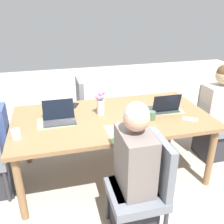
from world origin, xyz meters
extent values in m
plane|color=#B2A899|center=(0.00, 0.00, 0.00)|extent=(10.00, 10.00, 0.00)
cube|color=olive|center=(0.00, 0.00, 0.71)|extent=(2.06, 1.08, 0.04)
cylinder|color=olive|center=(-0.95, -0.46, 0.34)|extent=(0.07, 0.07, 0.69)
cylinder|color=olive|center=(0.95, -0.46, 0.34)|extent=(0.07, 0.07, 0.69)
cylinder|color=olive|center=(-0.95, 0.46, 0.34)|extent=(0.07, 0.07, 0.69)
cylinder|color=olive|center=(0.95, 0.46, 0.34)|extent=(0.07, 0.07, 0.69)
cube|color=slate|center=(-1.39, -0.03, 0.41)|extent=(0.44, 0.44, 0.08)
cube|color=slate|center=(-1.39, -0.22, 0.68)|extent=(0.42, 0.06, 0.45)
cylinder|color=#333338|center=(-1.20, 0.16, 0.18)|extent=(0.04, 0.04, 0.37)
cylinder|color=#333338|center=(-1.58, -0.22, 0.18)|extent=(0.04, 0.04, 0.37)
cylinder|color=#333338|center=(-1.20, -0.22, 0.18)|extent=(0.04, 0.04, 0.37)
cube|color=#2D2D33|center=(-1.33, -0.03, 0.23)|extent=(0.34, 0.36, 0.45)
cube|color=#B7B2A8|center=(-1.33, -0.03, 0.70)|extent=(0.40, 0.24, 0.50)
cylinder|color=#333338|center=(1.11, -0.19, 0.18)|extent=(0.04, 0.04, 0.37)
cylinder|color=#333338|center=(1.11, 0.19, 0.18)|extent=(0.04, 0.04, 0.37)
cube|color=slate|center=(0.02, 0.84, 0.41)|extent=(0.44, 0.44, 0.08)
cube|color=slate|center=(-0.17, 0.84, 0.68)|extent=(0.06, 0.42, 0.45)
cylinder|color=#333338|center=(0.21, 0.65, 0.18)|extent=(0.04, 0.04, 0.37)
cylinder|color=#333338|center=(-0.17, 0.65, 0.18)|extent=(0.04, 0.04, 0.37)
cube|color=#2D2D33|center=(0.02, 0.78, 0.23)|extent=(0.36, 0.34, 0.45)
cube|color=slate|center=(0.02, 0.78, 0.70)|extent=(0.24, 0.40, 0.50)
sphere|color=tan|center=(0.02, 0.78, 1.07)|extent=(0.20, 0.20, 0.20)
sphere|color=beige|center=(0.02, 0.78, 1.10)|extent=(0.19, 0.19, 0.19)
cube|color=slate|center=(0.04, -0.85, 0.41)|extent=(0.44, 0.44, 0.08)
cube|color=slate|center=(0.23, -0.85, 0.68)|extent=(0.06, 0.42, 0.45)
cylinder|color=#333338|center=(-0.15, -1.04, 0.18)|extent=(0.04, 0.04, 0.37)
cylinder|color=#333338|center=(-0.15, -0.66, 0.18)|extent=(0.04, 0.04, 0.37)
cylinder|color=#333338|center=(0.23, -1.04, 0.18)|extent=(0.04, 0.04, 0.37)
cylinder|color=#333338|center=(0.23, -0.66, 0.18)|extent=(0.04, 0.04, 0.37)
cylinder|color=silver|center=(0.10, -0.08, 0.81)|extent=(0.08, 0.08, 0.16)
sphere|color=#B27AC6|center=(0.13, -0.07, 0.93)|extent=(0.06, 0.06, 0.06)
cylinder|color=#477A3D|center=(0.13, -0.07, 0.91)|extent=(0.01, 0.01, 0.04)
sphere|color=#B27AC6|center=(0.11, -0.07, 0.97)|extent=(0.05, 0.05, 0.05)
cylinder|color=#477A3D|center=(0.11, -0.07, 0.93)|extent=(0.01, 0.01, 0.08)
sphere|color=#B27AC6|center=(0.10, -0.07, 0.93)|extent=(0.05, 0.05, 0.05)
cylinder|color=#477A3D|center=(0.10, -0.07, 0.91)|extent=(0.01, 0.01, 0.04)
sphere|color=#B27AC6|center=(0.08, -0.09, 0.98)|extent=(0.06, 0.06, 0.06)
cylinder|color=#477A3D|center=(0.08, -0.09, 0.93)|extent=(0.01, 0.01, 0.09)
sphere|color=#B27AC6|center=(0.11, -0.09, 0.94)|extent=(0.05, 0.05, 0.05)
cylinder|color=#477A3D|center=(0.11, -0.09, 0.91)|extent=(0.01, 0.01, 0.05)
cube|color=#7FAD70|center=(-0.63, -0.01, 0.73)|extent=(0.38, 0.29, 0.00)
cube|color=#7FAD70|center=(0.59, 0.00, 0.73)|extent=(0.37, 0.27, 0.00)
cube|color=#7FAD70|center=(0.01, 0.38, 0.73)|extent=(0.28, 0.37, 0.00)
cube|color=#38383D|center=(-0.58, -0.01, 0.74)|extent=(0.32, 0.22, 0.02)
cube|color=black|center=(-0.58, 0.08, 0.84)|extent=(0.31, 0.04, 0.20)
cube|color=#38383D|center=(0.55, 0.00, 0.74)|extent=(0.32, 0.22, 0.02)
cube|color=black|center=(0.55, -0.07, 0.84)|extent=(0.31, 0.09, 0.19)
cylinder|color=#AD3D38|center=(-0.23, 0.14, 0.78)|extent=(0.09, 0.09, 0.10)
cylinder|color=#47704C|center=(-0.38, 0.18, 0.77)|extent=(0.07, 0.07, 0.09)
cylinder|color=white|center=(0.94, 0.23, 0.77)|extent=(0.08, 0.08, 0.08)
cube|color=black|center=(0.35, -0.39, 0.73)|extent=(0.13, 0.17, 0.01)
cube|color=silver|center=(-0.76, 0.28, 0.73)|extent=(0.16, 0.14, 0.01)
camera|label=1|loc=(0.60, 2.32, 1.86)|focal=40.00mm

